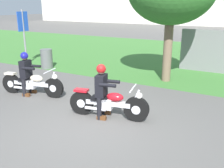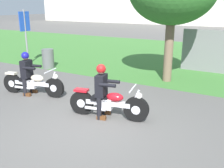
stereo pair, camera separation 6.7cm
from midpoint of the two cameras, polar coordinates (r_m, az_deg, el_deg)
The scene contains 8 objects.
ground at distance 6.15m, azimuth -5.60°, elevation -9.71°, with size 120.00×120.00×0.00m, color #565451.
grass_verge at distance 14.87m, azimuth 16.72°, elevation 5.78°, with size 60.00×12.00×0.01m, color #3D7533.
motorcycle_lead at distance 6.49m, azimuth -0.53°, elevation -4.34°, with size 2.09×0.75×0.88m.
rider_lead at distance 6.41m, azimuth -1.96°, elevation -0.62°, with size 0.61×0.53×1.40m.
motorcycle_follow at distance 8.52m, azimuth -17.10°, elevation 0.16°, with size 2.17×0.76×0.87m.
rider_follow at distance 8.51m, azimuth -18.28°, elevation 3.01°, with size 0.61×0.53×1.39m.
trash_can at distance 12.05m, azimuth -13.99°, elevation 5.55°, with size 0.53×0.53×0.87m, color #595E5B.
sign_banner at distance 12.99m, azimuth -18.75°, elevation 11.72°, with size 0.08×0.60×2.60m.
Camera 2 is at (3.24, -4.43, 2.78)m, focal length 40.78 mm.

